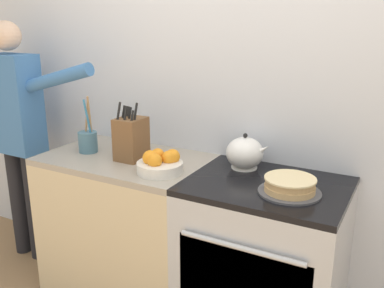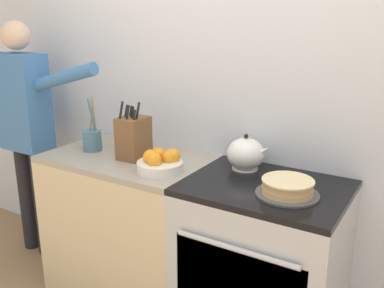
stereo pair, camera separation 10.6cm
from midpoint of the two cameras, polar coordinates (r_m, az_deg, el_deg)
The scene contains 9 objects.
wall_back at distance 2.35m, azimuth 6.30°, elevation 7.89°, with size 8.00×0.04×2.60m.
counter_cabinet at distance 2.66m, azimuth -9.70°, elevation -10.77°, with size 0.94×0.60×0.88m.
stove_range at distance 2.29m, azimuth 8.02°, elevation -15.56°, with size 0.77×0.63×0.88m.
layer_cake at distance 1.98m, azimuth 11.42°, elevation -5.53°, with size 0.29×0.29×0.08m.
tea_kettle at distance 2.26m, azimuth 5.76°, elevation -1.23°, with size 0.24×0.20×0.19m.
knife_block at distance 2.41m, azimuth -9.37°, elevation 0.72°, with size 0.14×0.17×0.33m.
utensil_crock at distance 2.61m, azimuth -14.84°, elevation 0.44°, with size 0.11×0.11×0.34m.
fruit_bowl at distance 2.21m, azimuth -5.63°, elevation -2.58°, with size 0.24×0.24×0.12m.
person_baker at distance 3.09m, azimuth -23.15°, elevation 2.57°, with size 0.93×0.20×1.63m.
Camera 1 is at (0.83, -1.56, 1.65)m, focal length 40.00 mm.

